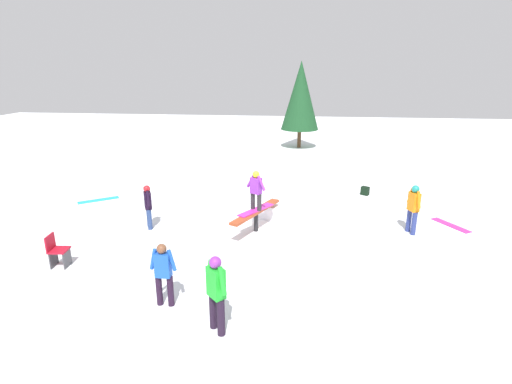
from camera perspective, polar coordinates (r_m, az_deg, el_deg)
name	(u,v)px	position (r m, az deg, el deg)	size (l,w,h in m)	color
ground_plane	(256,231)	(12.71, 0.00, -5.57)	(60.00, 60.00, 0.00)	white
rail_feature	(256,213)	(12.49, 0.00, -3.06)	(2.45, 1.32, 0.69)	black
snow_kicker_ramp	(283,207)	(14.13, 3.88, -2.15)	(1.80, 1.50, 0.47)	white
main_rider_on_rail	(256,192)	(12.25, 0.00, 0.05)	(1.41, 1.04, 1.27)	#C92AA2
bystander_black	(148,204)	(13.12, -15.16, -1.72)	(0.62, 0.36, 1.43)	navy
bystander_blue	(163,271)	(8.90, -13.09, -10.99)	(0.21, 0.60, 1.45)	black
bystander_green	(216,290)	(7.88, -5.70, -13.80)	(0.55, 0.53, 1.62)	black
bystander_orange	(413,207)	(13.17, 21.56, -1.96)	(0.66, 0.32, 1.55)	navy
loose_snowboard_white	(212,191)	(16.71, -6.25, 0.14)	(1.26, 0.28, 0.02)	white
loose_snowboard_magenta	(451,225)	(14.58, 26.05, -4.28)	(1.37, 0.28, 0.02)	#CB2B94
loose_snowboard_cyan	(99,200)	(16.67, -21.57, -1.08)	(1.51, 0.28, 0.02)	#1FB3C9
folding_chair	(57,252)	(11.63, -26.52, -7.63)	(0.48, 0.48, 0.88)	#3F3F44
backpack_on_snow	(365,191)	(16.70, 15.31, 0.16)	(0.30, 0.22, 0.34)	black
pine_tree_near	(301,96)	(25.33, 6.39, 13.50)	(2.33, 2.33, 5.29)	#4C331E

